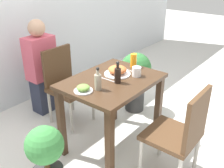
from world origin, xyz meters
The scene contains 16 objects.
ground_plane centered at (0.00, 0.00, 0.00)m, with size 16.00×16.00×0.00m, color silver.
wall_back centered at (0.00, 1.55, 1.30)m, with size 8.00×0.05×2.60m.
dining_table centered at (0.00, 0.00, 0.62)m, with size 0.91×0.69×0.76m.
chair_near centered at (-0.01, -0.72, 0.50)m, with size 0.42×0.42×0.88m.
chair_far centered at (0.07, 0.75, 0.50)m, with size 0.42×0.42×0.88m.
food_plate centered at (0.12, 0.03, 0.80)m, with size 0.26×0.26×0.09m.
side_plate centered at (-0.35, 0.03, 0.79)m, with size 0.16×0.16×0.06m.
drink_cup centered at (0.20, -0.14, 0.81)m, with size 0.09×0.09×0.09m.
juice_glass centered at (0.38, 0.02, 0.83)m, with size 0.06×0.06×0.14m.
sauce_bottle centered at (-0.24, -0.04, 0.84)m, with size 0.06×0.06×0.21m.
condiment_bottle centered at (-0.03, -0.09, 0.84)m, with size 0.06×0.06×0.21m.
fork_utensil centered at (-0.04, 0.03, 0.77)m, with size 0.01×0.18×0.00m.
spoon_utensil centered at (0.28, 0.03, 0.77)m, with size 0.03×0.18×0.00m.
potted_plant_left centered at (-0.80, 0.03, 0.36)m, with size 0.30×0.30×0.64m.
potted_plant_right centered at (0.77, 0.23, 0.47)m, with size 0.38×0.38×0.76m.
person_figure centered at (0.04, 1.13, 0.58)m, with size 0.34×0.22×1.17m.
Camera 1 is at (-1.75, -1.38, 1.77)m, focal length 42.00 mm.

